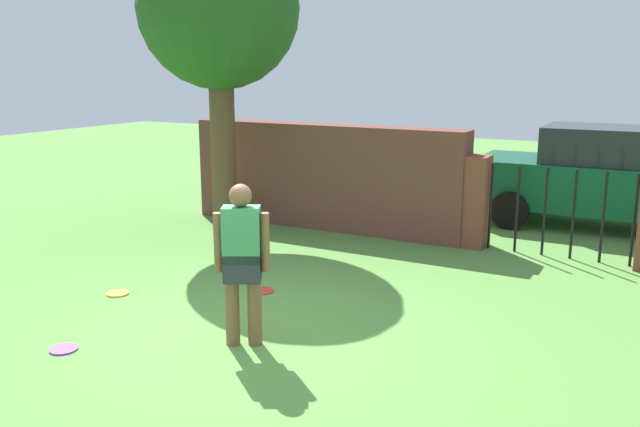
{
  "coord_description": "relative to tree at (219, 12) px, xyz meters",
  "views": [
    {
      "loc": [
        3.65,
        -5.09,
        2.7
      ],
      "look_at": [
        0.04,
        1.58,
        1.0
      ],
      "focal_mm": 36.86,
      "sensor_mm": 36.0,
      "label": 1
    }
  ],
  "objects": [
    {
      "name": "frisbee_purple",
      "position": [
        1.45,
        -4.61,
        -3.53
      ],
      "size": [
        0.27,
        0.27,
        0.02
      ],
      "primitive_type": "cylinder",
      "color": "purple",
      "rests_on": "ground"
    },
    {
      "name": "car",
      "position": [
        5.51,
        3.29,
        -2.68
      ],
      "size": [
        4.21,
        1.93,
        1.72
      ],
      "rotation": [
        0.0,
        0.0,
        3.15
      ],
      "color": "#0C4C2D",
      "rests_on": "ground"
    },
    {
      "name": "brick_wall",
      "position": [
        1.33,
        1.04,
        -2.66
      ],
      "size": [
        4.91,
        0.5,
        1.76
      ],
      "primitive_type": "cube",
      "color": "brown",
      "rests_on": "ground"
    },
    {
      "name": "frisbee_orange",
      "position": [
        0.72,
        -3.17,
        -3.53
      ],
      "size": [
        0.27,
        0.27,
        0.02
      ],
      "primitive_type": "cylinder",
      "color": "orange",
      "rests_on": "ground"
    },
    {
      "name": "frisbee_red",
      "position": [
        2.22,
        -2.26,
        -3.53
      ],
      "size": [
        0.27,
        0.27,
        0.02
      ],
      "primitive_type": "cylinder",
      "color": "red",
      "rests_on": "ground"
    },
    {
      "name": "ground_plane",
      "position": [
        2.83,
        -3.57,
        -3.54
      ],
      "size": [
        40.0,
        40.0,
        0.0
      ],
      "primitive_type": "plane",
      "color": "#568C3D"
    },
    {
      "name": "fence_gate",
      "position": [
        5.14,
        1.04,
        -2.84
      ],
      "size": [
        2.94,
        0.44,
        1.4
      ],
      "color": "brown",
      "rests_on": "ground"
    },
    {
      "name": "tree",
      "position": [
        0.0,
        0.0,
        0.0
      ],
      "size": [
        2.54,
        2.54,
        4.87
      ],
      "color": "brown",
      "rests_on": "ground"
    },
    {
      "name": "person",
      "position": [
        2.92,
        -3.65,
        -2.64
      ],
      "size": [
        0.49,
        0.36,
        1.62
      ],
      "rotation": [
        0.0,
        0.0,
        -2.65
      ],
      "color": "brown",
      "rests_on": "ground"
    }
  ]
}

